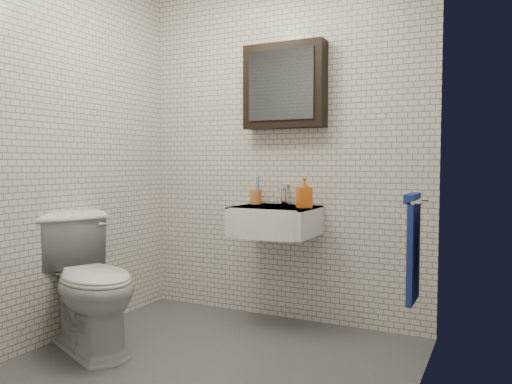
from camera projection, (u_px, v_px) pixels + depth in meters
ground at (211, 364)px, 2.84m from camera, size 2.20×2.00×0.01m
room_shell at (210, 106)px, 2.76m from camera, size 2.22×2.02×2.51m
washbasin at (273, 220)px, 3.43m from camera, size 0.55×0.50×0.20m
faucet at (284, 195)px, 3.60m from camera, size 0.06×0.20×0.15m
mirror_cabinet at (285, 86)px, 3.55m from camera, size 0.60×0.15×0.60m
towel_rail at (413, 243)px, 2.65m from camera, size 0.09×0.30×0.58m
toothbrush_cup at (256, 196)px, 3.66m from camera, size 0.10×0.10×0.23m
soap_bottle at (304, 193)px, 3.35m from camera, size 0.13×0.13×0.20m
toilet at (89, 282)px, 3.06m from camera, size 0.94×0.75×0.84m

